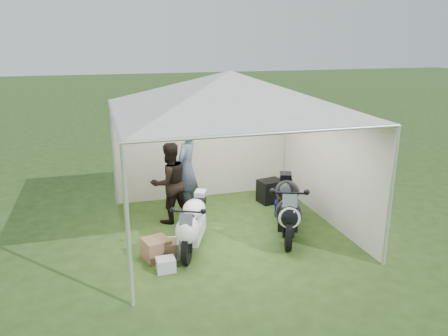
{
  "coord_description": "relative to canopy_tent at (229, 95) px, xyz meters",
  "views": [
    {
      "loc": [
        -2.25,
        -7.37,
        3.53
      ],
      "look_at": [
        -0.01,
        0.35,
        1.14
      ],
      "focal_mm": 35.0,
      "sensor_mm": 36.0,
      "label": 1
    }
  ],
  "objects": [
    {
      "name": "crate_3",
      "position": [
        -1.37,
        -0.79,
        -2.43
      ],
      "size": [
        0.49,
        0.4,
        0.29
      ],
      "primitive_type": "cube",
      "rotation": [
        0.0,
        0.0,
        -0.21
      ],
      "color": "brown",
      "rests_on": "ground"
    },
    {
      "name": "paddock_stand",
      "position": [
        1.3,
        0.34,
        -2.43
      ],
      "size": [
        0.46,
        0.37,
        0.3
      ],
      "primitive_type": "cube",
      "rotation": [
        0.0,
        0.0,
        -0.37
      ],
      "color": "#0F18AE",
      "rests_on": "ground"
    },
    {
      "name": "person_dark_jacket",
      "position": [
        -1.01,
        0.7,
        -1.77
      ],
      "size": [
        0.94,
        0.83,
        1.62
      ],
      "primitive_type": "imported",
      "rotation": [
        0.0,
        0.0,
        3.46
      ],
      "color": "black",
      "rests_on": "ground"
    },
    {
      "name": "person_blue_jacket",
      "position": [
        -0.6,
        1.05,
        -1.64
      ],
      "size": [
        0.75,
        0.82,
        1.87
      ],
      "primitive_type": "imported",
      "rotation": [
        0.0,
        0.0,
        -2.17
      ],
      "color": "#505B74",
      "rests_on": "ground"
    },
    {
      "name": "crate_2",
      "position": [
        -1.41,
        -1.23,
        -2.47
      ],
      "size": [
        0.29,
        0.25,
        0.21
      ],
      "primitive_type": "cube",
      "rotation": [
        0.0,
        0.0,
        0.01
      ],
      "color": "#B5B9BF",
      "rests_on": "ground"
    },
    {
      "name": "motorcycle_white",
      "position": [
        -0.84,
        -0.61,
        -2.09
      ],
      "size": [
        0.91,
        1.68,
        0.88
      ],
      "rotation": [
        0.0,
        0.0,
        -0.4
      ],
      "color": "black",
      "rests_on": "ground"
    },
    {
      "name": "equipment_box",
      "position": [
        1.31,
        1.15,
        -2.32
      ],
      "size": [
        0.58,
        0.49,
        0.51
      ],
      "primitive_type": "cube",
      "rotation": [
        0.0,
        0.0,
        0.18
      ],
      "color": "black",
      "rests_on": "ground"
    },
    {
      "name": "crate_0",
      "position": [
        -1.35,
        -0.78,
        -2.43
      ],
      "size": [
        0.46,
        0.37,
        0.29
      ],
      "primitive_type": "cube",
      "rotation": [
        0.0,
        0.0,
        -0.07
      ],
      "color": "silver",
      "rests_on": "ground"
    },
    {
      "name": "ground",
      "position": [
        0.0,
        -0.03,
        -2.58
      ],
      "size": [
        80.0,
        80.0,
        0.0
      ],
      "primitive_type": "plane",
      "color": "#2A4316",
      "rests_on": "ground"
    },
    {
      "name": "crate_1",
      "position": [
        -1.5,
        -0.79,
        -2.4
      ],
      "size": [
        0.48,
        0.48,
        0.35
      ],
      "primitive_type": "cube",
      "rotation": [
        0.0,
        0.0,
        0.27
      ],
      "color": "brown",
      "rests_on": "ground"
    },
    {
      "name": "motorcycle_black",
      "position": [
        0.96,
        -0.53,
        -2.01
      ],
      "size": [
        1.01,
        1.97,
        1.02
      ],
      "rotation": [
        0.0,
        0.0,
        -0.37
      ],
      "color": "black",
      "rests_on": "ground"
    },
    {
      "name": "canopy_tent",
      "position": [
        0.0,
        0.0,
        0.0
      ],
      "size": [
        5.66,
        5.66,
        3.0
      ],
      "color": "silver",
      "rests_on": "ground"
    }
  ]
}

